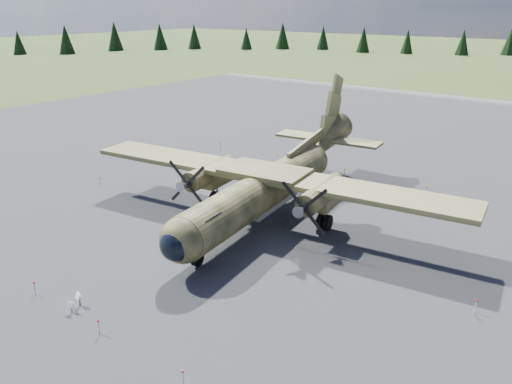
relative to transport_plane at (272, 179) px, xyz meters
The scene contains 7 objects.
ground 5.28m from the transport_plane, 86.27° to the right, with size 500.00×500.00×0.00m, color #495626.
apron 6.33m from the transport_plane, 87.08° to the left, with size 120.00×120.00×0.04m, color slate.
transport_plane is the anchor object (origin of this frame).
info_placard_left 17.19m from the transport_plane, 92.57° to the right, with size 0.53×0.32×0.78m.
info_placard_right 17.84m from the transport_plane, 91.75° to the right, with size 0.45×0.29×0.65m.
barrier_fence 5.08m from the transport_plane, 92.25° to the right, with size 33.12×29.62×0.85m.
treeline 9.86m from the transport_plane, 74.84° to the right, with size 332.45×336.56×10.97m.
Camera 1 is at (21.16, -25.34, 15.60)m, focal length 35.00 mm.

